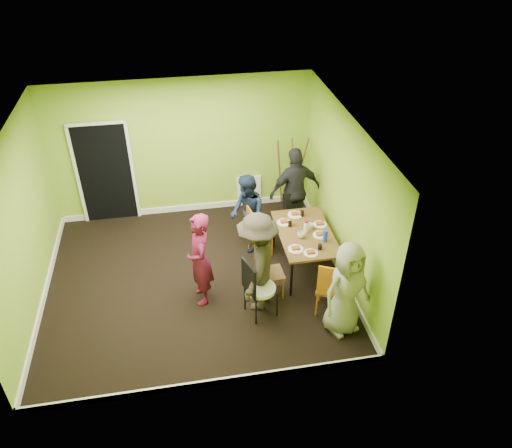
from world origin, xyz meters
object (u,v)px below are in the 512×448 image
Objects in this scene: dining_table at (305,235)px; person_back_end at (295,191)px; blue_bottle at (325,236)px; person_standing at (200,260)px; thermos at (306,227)px; person_front_end at (346,289)px; chair_bentwood at (257,286)px; chair_front_end at (331,286)px; chair_back_end at (294,206)px; easel at (291,174)px; person_left_near at (258,263)px; chair_left_far at (256,229)px; orange_bottle at (294,224)px; person_left_far at (247,214)px; chair_left_near at (267,270)px.

person_back_end is (0.10, 1.18, 0.17)m from dining_table.
person_standing is (-2.08, -0.20, -0.05)m from blue_bottle.
thermos is 0.13× the size of person_front_end.
chair_bentwood is 0.66× the size of person_standing.
blue_bottle is at bearing 104.63° from chair_front_end.
easel is (0.14, 0.90, 0.16)m from chair_back_end.
blue_bottle is 0.13× the size of person_left_near.
chair_left_far is 1.39m from person_left_near.
easel is at bearing 139.30° from chair_bentwood.
person_front_end is at bearing 80.74° from person_left_near.
blue_bottle is at bearing -50.53° from thermos.
dining_table is 0.28m from orange_bottle.
chair_back_end is (0.06, 1.04, -0.06)m from dining_table.
chair_left_far reaches higher than orange_bottle.
chair_bentwood is 1.35m from person_front_end.
person_front_end is (1.18, -0.73, -0.07)m from person_left_near.
chair_bentwood is 0.36m from person_left_near.
person_back_end reaches higher than chair_bentwood.
person_standing reaches higher than dining_table.
chair_back_end is at bearing 60.15° from person_back_end.
blue_bottle is 0.66m from orange_bottle.
person_standing is at bearing -129.83° from easel.
chair_back_end reaches higher than orange_bottle.
blue_bottle is 0.13× the size of person_back_end.
person_standing is at bearing -164.69° from thermos.
person_left_far is at bearing 143.70° from orange_bottle.
chair_left_far is 0.32m from person_left_far.
easel is (0.21, 1.94, 0.10)m from dining_table.
thermos is at bearing 101.49° from person_standing.
person_standing is (-0.81, 0.51, 0.22)m from chair_bentwood.
chair_bentwood is 4.81× the size of blue_bottle.
chair_bentwood is at bearing 138.36° from person_front_end.
chair_bentwood is 3.20m from easel.
dining_table is 1.19m from person_back_end.
orange_bottle is 1.78m from person_front_end.
chair_back_end is 0.52× the size of person_left_near.
person_left_near is 1.09× the size of person_front_end.
chair_front_end is at bearing -100.08° from blue_bottle.
chair_left_far is 0.90× the size of chair_bentwood.
person_front_end is (0.21, -1.52, 0.09)m from dining_table.
easel is (0.99, 2.53, 0.27)m from chair_left_near.
thermos is at bearing 65.66° from chair_back_end.
person_back_end is at bearing 150.69° from chair_left_near.
chair_bentwood is (-1.11, 0.20, 0.01)m from chair_front_end.
easel is at bearing 78.41° from orange_bottle.
chair_left_near is 0.58× the size of easel.
easel is at bearing -120.45° from chair_back_end.
person_left_far reaches higher than chair_left_far.
chair_left_near is 1.06m from orange_bottle.
thermos is 0.12× the size of person_left_near.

